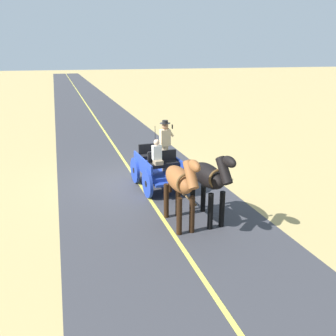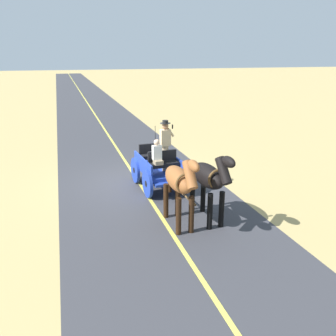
% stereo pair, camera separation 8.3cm
% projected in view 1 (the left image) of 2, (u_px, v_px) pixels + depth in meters
% --- Properties ---
extents(ground_plane, '(200.00, 200.00, 0.00)m').
position_uv_depth(ground_plane, '(137.00, 181.00, 13.49)').
color(ground_plane, tan).
extents(road_surface, '(5.85, 160.00, 0.01)m').
position_uv_depth(road_surface, '(137.00, 181.00, 13.49)').
color(road_surface, '#38383D').
rests_on(road_surface, ground).
extents(road_centre_stripe, '(0.12, 160.00, 0.00)m').
position_uv_depth(road_centre_stripe, '(137.00, 180.00, 13.49)').
color(road_centre_stripe, '#DBCC4C').
rests_on(road_centre_stripe, road_surface).
extents(horse_drawn_carriage, '(1.55, 4.52, 2.50)m').
position_uv_depth(horse_drawn_carriage, '(159.00, 166.00, 12.53)').
color(horse_drawn_carriage, '#1E3899').
rests_on(horse_drawn_carriage, ground).
extents(horse_near_side, '(0.70, 2.14, 2.21)m').
position_uv_depth(horse_near_side, '(210.00, 178.00, 9.83)').
color(horse_near_side, black).
rests_on(horse_near_side, ground).
extents(horse_off_side, '(0.59, 2.13, 2.21)m').
position_uv_depth(horse_off_side, '(180.00, 182.00, 9.53)').
color(horse_off_side, brown).
rests_on(horse_off_side, ground).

